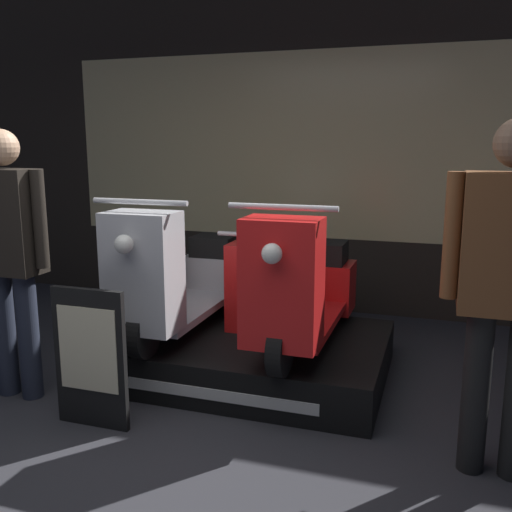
{
  "coord_description": "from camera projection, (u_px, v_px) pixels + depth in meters",
  "views": [
    {
      "loc": [
        1.3,
        -2.0,
        1.6
      ],
      "look_at": [
        0.02,
        1.89,
        0.77
      ],
      "focal_mm": 40.0,
      "sensor_mm": 36.0,
      "label": 1
    }
  ],
  "objects": [
    {
      "name": "ground_plane",
      "position": [
        122.0,
        500.0,
        2.58
      ],
      "size": [
        30.0,
        30.0,
        0.0
      ],
      "primitive_type": "plane",
      "color": "#2D2D33"
    },
    {
      "name": "display_platform",
      "position": [
        243.0,
        354.0,
        3.97
      ],
      "size": [
        1.93,
        1.29,
        0.29
      ],
      "color": "black",
      "rests_on": "ground_plane"
    },
    {
      "name": "scooter_display_right",
      "position": [
        303.0,
        288.0,
        3.67
      ],
      "size": [
        0.61,
        1.59,
        0.98
      ],
      "color": "black",
      "rests_on": "display_platform"
    },
    {
      "name": "person_left_browsing",
      "position": [
        9.0,
        245.0,
        3.47
      ],
      "size": [
        0.56,
        0.23,
        1.67
      ],
      "color": "#232838",
      "rests_on": "ground_plane"
    },
    {
      "name": "scooter_backrow_1",
      "position": [
        280.0,
        298.0,
        4.51
      ],
      "size": [
        0.61,
        1.59,
        0.98
      ],
      "color": "black",
      "rests_on": "ground_plane"
    },
    {
      "name": "scooter_display_left",
      "position": [
        181.0,
        278.0,
        3.94
      ],
      "size": [
        0.61,
        1.59,
        0.98
      ],
      "color": "black",
      "rests_on": "display_platform"
    },
    {
      "name": "person_right_browsing",
      "position": [
        508.0,
        274.0,
        2.6
      ],
      "size": [
        0.58,
        0.24,
        1.7
      ],
      "color": "black",
      "rests_on": "ground_plane"
    },
    {
      "name": "price_sign_board",
      "position": [
        90.0,
        358.0,
        3.19
      ],
      "size": [
        0.45,
        0.04,
        0.81
      ],
      "color": "black",
      "rests_on": "ground_plane"
    },
    {
      "name": "scooter_backrow_0",
      "position": [
        178.0,
        289.0,
        4.78
      ],
      "size": [
        0.61,
        1.59,
        0.98
      ],
      "color": "black",
      "rests_on": "ground_plane"
    },
    {
      "name": "shop_wall_back",
      "position": [
        301.0,
        141.0,
        5.31
      ],
      "size": [
        8.35,
        0.09,
        3.2
      ],
      "color": "#28231E",
      "rests_on": "ground_plane"
    }
  ]
}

